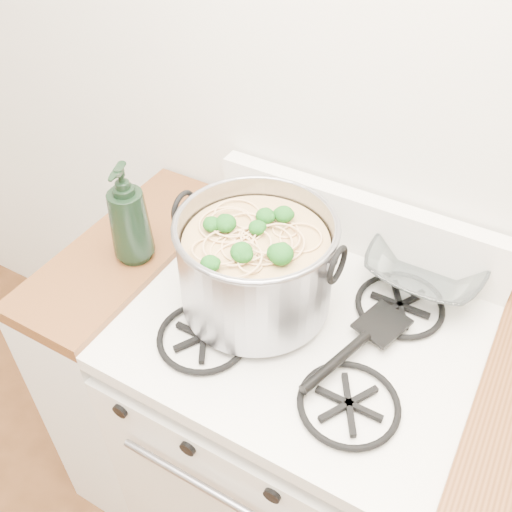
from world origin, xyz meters
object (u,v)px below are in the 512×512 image
at_px(bottle, 128,214).
at_px(spatula, 383,322).
at_px(gas_range, 294,434).
at_px(glass_bowl, 425,272).
at_px(stock_pot, 256,265).

bearing_deg(bottle, spatula, -9.45).
height_order(gas_range, glass_bowl, glass_bowl).
xyz_separation_m(spatula, glass_bowl, (0.03, 0.20, 0.00)).
bearing_deg(bottle, stock_pot, -14.69).
distance_m(stock_pot, glass_bowl, 0.42).
bearing_deg(stock_pot, bottle, -177.36).
bearing_deg(stock_pot, glass_bowl, 40.45).
height_order(gas_range, stock_pot, stock_pot).
relative_size(gas_range, bottle, 3.50).
relative_size(spatula, glass_bowl, 2.83).
bearing_deg(stock_pot, spatula, 14.01).
bearing_deg(gas_range, spatula, 23.07).
height_order(glass_bowl, bottle, bottle).
height_order(stock_pot, glass_bowl, stock_pot).
height_order(spatula, bottle, bottle).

